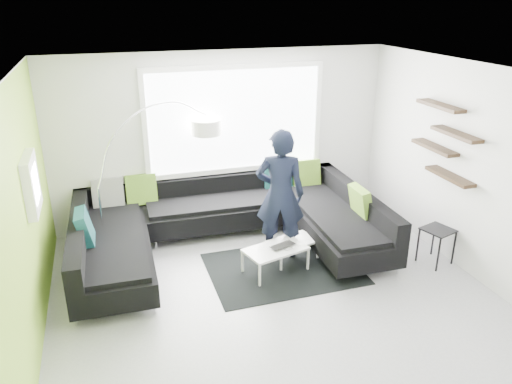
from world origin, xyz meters
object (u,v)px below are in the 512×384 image
side_table (436,246)px  laptop (285,247)px  arc_lamp (98,189)px  coffee_table (284,254)px  sectional_sofa (228,228)px  person (280,194)px

side_table → laptop: 2.17m
laptop → arc_lamp: bearing=135.3°
side_table → coffee_table: bearing=164.5°
sectional_sofa → laptop: (0.61, -0.74, -0.04)m
sectional_sofa → laptop: sectional_sofa is taller
sectional_sofa → side_table: sectional_sofa is taller
person → side_table: bearing=176.9°
coffee_table → side_table: (2.08, -0.58, 0.09)m
arc_lamp → person: arc_lamp is taller
sectional_sofa → coffee_table: size_ratio=4.03×
laptop → coffee_table: bearing=53.5°
side_table → person: size_ratio=0.28×
sectional_sofa → side_table: size_ratio=8.26×
sectional_sofa → arc_lamp: bearing=168.2°
coffee_table → person: person is taller
side_table → laptop: bearing=168.8°
arc_lamp → side_table: arc_lamp is taller
coffee_table → laptop: laptop is taller
arc_lamp → coffee_table: bearing=-37.5°
arc_lamp → sectional_sofa: bearing=-28.2°
side_table → arc_lamp: bearing=160.7°
coffee_table → laptop: 0.25m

